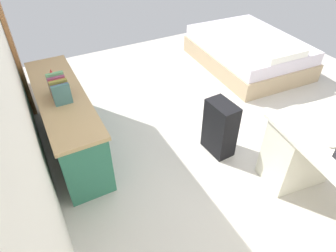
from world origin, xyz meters
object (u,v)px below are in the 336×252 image
at_px(credenza, 67,121).
at_px(suitcase_black, 220,128).
at_px(bed, 248,52).
at_px(figurine_small, 51,73).
at_px(computer_mouse, 333,145).

xyz_separation_m(credenza, suitcase_black, (-0.86, -1.47, -0.04)).
xyz_separation_m(bed, figurine_small, (-0.27, 3.12, 0.54)).
relative_size(suitcase_black, computer_mouse, 6.43).
height_order(computer_mouse, figurine_small, figurine_small).
relative_size(computer_mouse, figurine_small, 0.91).
bearing_deg(computer_mouse, credenza, 51.30).
relative_size(bed, figurine_small, 17.91).
bearing_deg(suitcase_black, credenza, 56.49).
xyz_separation_m(suitcase_black, computer_mouse, (-1.03, -0.33, 0.44)).
distance_m(suitcase_black, computer_mouse, 1.17).
height_order(bed, suitcase_black, suitcase_black).
bearing_deg(computer_mouse, bed, -20.02).
xyz_separation_m(computer_mouse, figurine_small, (2.26, 1.80, 0.01)).
bearing_deg(bed, computer_mouse, 152.35).
relative_size(bed, computer_mouse, 19.70).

